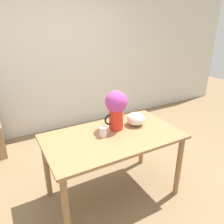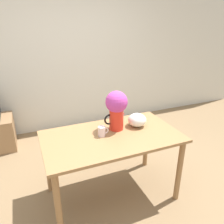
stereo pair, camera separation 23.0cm
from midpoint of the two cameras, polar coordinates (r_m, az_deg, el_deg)
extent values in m
plane|color=#7F6647|center=(2.76, -2.44, -19.97)|extent=(12.00, 12.00, 0.00)
cube|color=silver|center=(3.95, -16.13, 13.45)|extent=(8.00, 0.05, 2.60)
cube|color=olive|center=(2.28, -2.63, -6.49)|extent=(1.42, 0.81, 0.03)
cylinder|color=olive|center=(2.09, -15.29, -24.01)|extent=(0.06, 0.06, 0.75)
cylinder|color=olive|center=(2.58, 14.55, -13.70)|extent=(0.06, 0.06, 0.75)
cylinder|color=olive|center=(2.62, -19.23, -13.74)|extent=(0.06, 0.06, 0.75)
cylinder|color=olive|center=(3.02, 5.68, -7.24)|extent=(0.06, 0.06, 0.75)
cylinder|color=red|center=(2.35, -1.70, -1.92)|extent=(0.15, 0.15, 0.23)
cone|color=red|center=(2.35, -0.32, 0.21)|extent=(0.05, 0.05, 0.06)
torus|color=black|center=(2.32, -3.47, -2.05)|extent=(0.12, 0.02, 0.12)
sphere|color=#3D7033|center=(2.29, -1.75, 1.66)|extent=(0.18, 0.18, 0.18)
sphere|color=#B23D99|center=(2.28, -1.76, 2.63)|extent=(0.23, 0.23, 0.23)
cylinder|color=silver|center=(2.23, -5.27, -5.25)|extent=(0.08, 0.08, 0.10)
torus|color=silver|center=(2.25, -4.34, -5.03)|extent=(0.07, 0.01, 0.07)
ellipsoid|color=silver|center=(2.47, 3.58, -1.85)|extent=(0.21, 0.21, 0.15)
camera|label=1|loc=(0.11, -92.86, -1.19)|focal=35.00mm
camera|label=2|loc=(0.11, 87.14, 1.19)|focal=35.00mm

